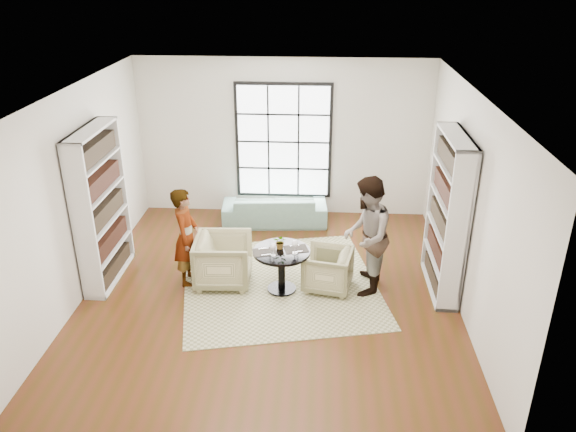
# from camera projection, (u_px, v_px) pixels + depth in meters

# --- Properties ---
(ground) EXTENTS (6.00, 6.00, 0.00)m
(ground) POSITION_uv_depth(u_px,v_px,m) (270.00, 292.00, 8.48)
(ground) COLOR #552814
(room_shell) EXTENTS (6.00, 6.01, 6.00)m
(room_shell) POSITION_uv_depth(u_px,v_px,m) (272.00, 201.00, 8.45)
(room_shell) COLOR silver
(room_shell) RESTS_ON ground
(rug) EXTENTS (3.45, 3.45, 0.01)m
(rug) POSITION_uv_depth(u_px,v_px,m) (280.00, 284.00, 8.67)
(rug) COLOR #C0BB90
(rug) RESTS_ON ground
(pedestal_table) EXTENTS (0.85, 0.85, 0.68)m
(pedestal_table) POSITION_uv_depth(u_px,v_px,m) (282.00, 262.00, 8.31)
(pedestal_table) COLOR black
(pedestal_table) RESTS_ON ground
(sofa) EXTENTS (2.00, 0.91, 0.57)m
(sofa) POSITION_uv_depth(u_px,v_px,m) (275.00, 209.00, 10.59)
(sofa) COLOR gray
(sofa) RESTS_ON ground
(armchair_left) EXTENTS (0.89, 0.87, 0.77)m
(armchair_left) POSITION_uv_depth(u_px,v_px,m) (224.00, 260.00, 8.56)
(armchair_left) COLOR #C1B38A
(armchair_left) RESTS_ON ground
(armchair_right) EXTENTS (0.82, 0.81, 0.64)m
(armchair_right) POSITION_uv_depth(u_px,v_px,m) (327.00, 270.00, 8.44)
(armchair_right) COLOR tan
(armchair_right) RESTS_ON ground
(person_left) EXTENTS (0.38, 0.57, 1.55)m
(person_left) POSITION_uv_depth(u_px,v_px,m) (186.00, 237.00, 8.43)
(person_left) COLOR gray
(person_left) RESTS_ON ground
(person_right) EXTENTS (0.81, 0.97, 1.80)m
(person_right) POSITION_uv_depth(u_px,v_px,m) (366.00, 236.00, 8.17)
(person_right) COLOR gray
(person_right) RESTS_ON ground
(placemat_left) EXTENTS (0.40, 0.34, 0.01)m
(placemat_left) POSITION_uv_depth(u_px,v_px,m) (265.00, 252.00, 8.19)
(placemat_left) COLOR #292523
(placemat_left) RESTS_ON pedestal_table
(placemat_right) EXTENTS (0.40, 0.34, 0.01)m
(placemat_right) POSITION_uv_depth(u_px,v_px,m) (296.00, 249.00, 8.27)
(placemat_right) COLOR #292523
(placemat_right) RESTS_ON pedestal_table
(cutlery_left) EXTENTS (0.19, 0.25, 0.01)m
(cutlery_left) POSITION_uv_depth(u_px,v_px,m) (265.00, 251.00, 8.19)
(cutlery_left) COLOR silver
(cutlery_left) RESTS_ON placemat_left
(cutlery_right) EXTENTS (0.19, 0.25, 0.01)m
(cutlery_right) POSITION_uv_depth(u_px,v_px,m) (296.00, 248.00, 8.27)
(cutlery_right) COLOR silver
(cutlery_right) RESTS_ON placemat_right
(wine_glass_left) EXTENTS (0.09, 0.09, 0.19)m
(wine_glass_left) POSITION_uv_depth(u_px,v_px,m) (273.00, 247.00, 8.03)
(wine_glass_left) COLOR silver
(wine_glass_left) RESTS_ON pedestal_table
(wine_glass_right) EXTENTS (0.09, 0.09, 0.21)m
(wine_glass_right) POSITION_uv_depth(u_px,v_px,m) (295.00, 244.00, 8.09)
(wine_glass_right) COLOR silver
(wine_glass_right) RESTS_ON pedestal_table
(flower_centerpiece) EXTENTS (0.23, 0.21, 0.22)m
(flower_centerpiece) POSITION_uv_depth(u_px,v_px,m) (280.00, 242.00, 8.25)
(flower_centerpiece) COLOR gray
(flower_centerpiece) RESTS_ON pedestal_table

